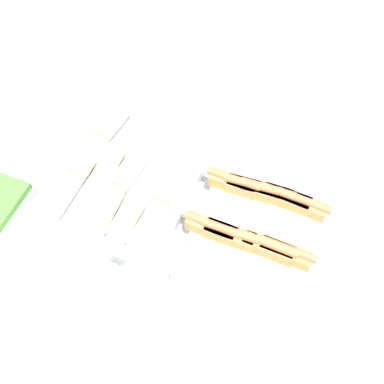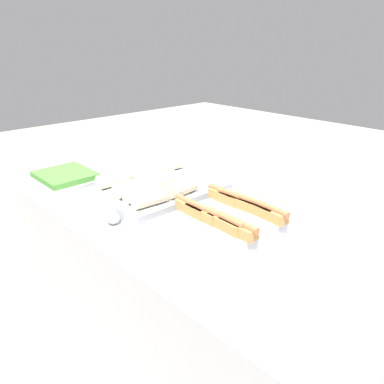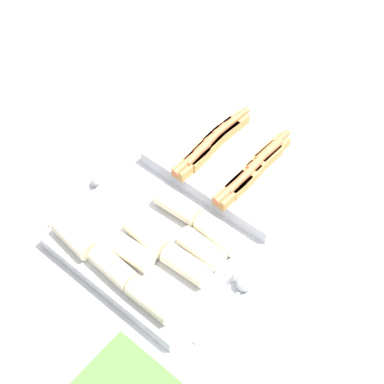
% 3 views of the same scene
% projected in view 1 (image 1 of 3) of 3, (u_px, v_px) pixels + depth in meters
% --- Properties ---
extents(ground_plane, '(12.00, 12.00, 0.00)m').
position_uv_depth(ground_plane, '(201.00, 326.00, 2.21)').
color(ground_plane, '#ADA393').
extents(counter, '(1.52, 0.80, 0.86)m').
position_uv_depth(counter, '(202.00, 280.00, 1.86)').
color(counter, '#B7BABF').
rests_on(counter, ground_plane).
extents(tray_hotdogs, '(0.36, 0.48, 0.10)m').
position_uv_depth(tray_hotdogs, '(258.00, 222.00, 1.45)').
color(tray_hotdogs, '#B7BABF').
rests_on(tray_hotdogs, counter).
extents(tray_wraps, '(0.37, 0.48, 0.11)m').
position_uv_depth(tray_wraps, '(126.00, 183.00, 1.52)').
color(tray_wraps, '#B7BABF').
rests_on(tray_wraps, counter).
extents(serving_spoon_near, '(0.23, 0.05, 0.05)m').
position_uv_depth(serving_spoon_near, '(107.00, 270.00, 1.38)').
color(serving_spoon_near, '#B2B5BA').
rests_on(serving_spoon_near, counter).
extents(serving_spoon_far, '(0.23, 0.05, 0.05)m').
position_uv_depth(serving_spoon_far, '(186.00, 125.00, 1.68)').
color(serving_spoon_far, '#B2B5BA').
rests_on(serving_spoon_far, counter).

